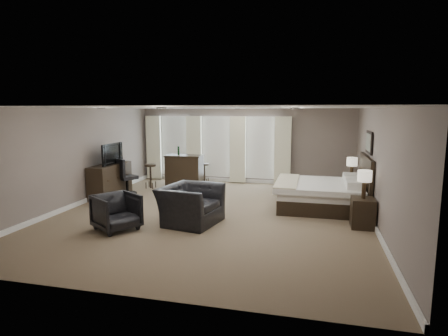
% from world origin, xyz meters
% --- Properties ---
extents(room, '(7.60, 8.60, 2.64)m').
position_xyz_m(room, '(0.00, 0.00, 1.30)').
color(room, brown).
rests_on(room, ground).
extents(window_bay, '(5.25, 0.20, 2.30)m').
position_xyz_m(window_bay, '(-1.00, 4.11, 1.20)').
color(window_bay, silver).
rests_on(window_bay, room).
extents(bed, '(2.21, 2.11, 1.40)m').
position_xyz_m(bed, '(2.58, 1.23, 0.70)').
color(bed, silver).
rests_on(bed, ground).
extents(nightstand_near, '(0.48, 0.59, 0.64)m').
position_xyz_m(nightstand_near, '(3.47, -0.22, 0.32)').
color(nightstand_near, black).
rests_on(nightstand_near, ground).
extents(nightstand_far, '(0.42, 0.51, 0.56)m').
position_xyz_m(nightstand_far, '(3.47, 2.68, 0.28)').
color(nightstand_far, black).
rests_on(nightstand_far, ground).
extents(lamp_near, '(0.30, 0.30, 0.62)m').
position_xyz_m(lamp_near, '(3.47, -0.22, 0.95)').
color(lamp_near, beige).
rests_on(lamp_near, nightstand_near).
extents(lamp_far, '(0.30, 0.30, 0.63)m').
position_xyz_m(lamp_far, '(3.47, 2.68, 0.87)').
color(lamp_far, beige).
rests_on(lamp_far, nightstand_far).
extents(wall_art, '(0.04, 0.96, 0.56)m').
position_xyz_m(wall_art, '(3.70, 1.23, 1.75)').
color(wall_art, slate).
rests_on(wall_art, room).
extents(dresser, '(0.54, 1.66, 0.96)m').
position_xyz_m(dresser, '(-3.45, 1.14, 0.48)').
color(dresser, black).
rests_on(dresser, ground).
extents(tv, '(0.62, 1.08, 0.14)m').
position_xyz_m(tv, '(-3.45, 1.14, 1.04)').
color(tv, black).
rests_on(tv, dresser).
extents(armchair_near, '(1.09, 1.46, 1.16)m').
position_xyz_m(armchair_near, '(-0.28, -0.82, 0.58)').
color(armchair_near, black).
rests_on(armchair_near, ground).
extents(armchair_far, '(1.11, 1.12, 0.86)m').
position_xyz_m(armchair_far, '(-1.66, -1.65, 0.43)').
color(armchair_far, black).
rests_on(armchair_far, ground).
extents(bar_counter, '(1.22, 0.64, 1.07)m').
position_xyz_m(bar_counter, '(-1.82, 3.08, 0.53)').
color(bar_counter, black).
rests_on(bar_counter, ground).
extents(bar_stool_left, '(0.46, 0.46, 0.79)m').
position_xyz_m(bar_stool_left, '(-2.80, 2.53, 0.39)').
color(bar_stool_left, black).
rests_on(bar_stool_left, ground).
extents(bar_stool_right, '(0.38, 0.38, 0.71)m').
position_xyz_m(bar_stool_right, '(-1.30, 3.69, 0.35)').
color(bar_stool_right, black).
rests_on(bar_stool_right, ground).
extents(desk_chair, '(0.77, 0.77, 1.11)m').
position_xyz_m(desk_chair, '(-3.10, 1.50, 0.56)').
color(desk_chair, black).
rests_on(desk_chair, ground).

